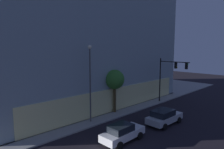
{
  "coord_description": "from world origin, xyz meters",
  "views": [
    {
      "loc": [
        -8.88,
        -9.91,
        8.45
      ],
      "look_at": [
        4.99,
        4.2,
        5.87
      ],
      "focal_mm": 32.43,
      "sensor_mm": 36.0,
      "label": 1
    }
  ],
  "objects_px": {
    "street_lamp_sidewalk": "(90,75)",
    "modern_building": "(70,38)",
    "traffic_light_far_corner": "(170,72)",
    "sidewalk_tree": "(115,80)",
    "car_white": "(122,133)",
    "car_silver": "(164,117)"
  },
  "relations": [
    {
      "from": "car_silver",
      "to": "modern_building",
      "type": "bearing_deg",
      "value": 90.64
    },
    {
      "from": "street_lamp_sidewalk",
      "to": "sidewalk_tree",
      "type": "xyz_separation_m",
      "value": [
        4.41,
        0.52,
        -1.13
      ]
    },
    {
      "from": "sidewalk_tree",
      "to": "car_silver",
      "type": "bearing_deg",
      "value": -80.15
    },
    {
      "from": "traffic_light_far_corner",
      "to": "car_white",
      "type": "xyz_separation_m",
      "value": [
        -14.31,
        -3.46,
        -4.07
      ]
    },
    {
      "from": "traffic_light_far_corner",
      "to": "street_lamp_sidewalk",
      "type": "relative_size",
      "value": 0.78
    },
    {
      "from": "sidewalk_tree",
      "to": "street_lamp_sidewalk",
      "type": "bearing_deg",
      "value": -173.23
    },
    {
      "from": "traffic_light_far_corner",
      "to": "street_lamp_sidewalk",
      "type": "height_order",
      "value": "street_lamp_sidewalk"
    },
    {
      "from": "sidewalk_tree",
      "to": "car_white",
      "type": "relative_size",
      "value": 1.24
    },
    {
      "from": "modern_building",
      "to": "car_white",
      "type": "height_order",
      "value": "modern_building"
    },
    {
      "from": "modern_building",
      "to": "car_white",
      "type": "xyz_separation_m",
      "value": [
        -6.25,
        -17.94,
        -9.38
      ]
    },
    {
      "from": "traffic_light_far_corner",
      "to": "sidewalk_tree",
      "type": "bearing_deg",
      "value": 162.92
    },
    {
      "from": "street_lamp_sidewalk",
      "to": "traffic_light_far_corner",
      "type": "bearing_deg",
      "value": -9.5
    },
    {
      "from": "modern_building",
      "to": "car_silver",
      "type": "height_order",
      "value": "modern_building"
    },
    {
      "from": "modern_building",
      "to": "street_lamp_sidewalk",
      "type": "bearing_deg",
      "value": -113.66
    },
    {
      "from": "traffic_light_far_corner",
      "to": "sidewalk_tree",
      "type": "height_order",
      "value": "traffic_light_far_corner"
    },
    {
      "from": "street_lamp_sidewalk",
      "to": "modern_building",
      "type": "bearing_deg",
      "value": 66.34
    },
    {
      "from": "car_white",
      "to": "car_silver",
      "type": "height_order",
      "value": "car_silver"
    },
    {
      "from": "street_lamp_sidewalk",
      "to": "car_silver",
      "type": "xyz_separation_m",
      "value": [
        5.56,
        -6.11,
        -4.66
      ]
    },
    {
      "from": "modern_building",
      "to": "car_white",
      "type": "distance_m",
      "value": 21.18
    },
    {
      "from": "modern_building",
      "to": "street_lamp_sidewalk",
      "type": "relative_size",
      "value": 3.47
    },
    {
      "from": "traffic_light_far_corner",
      "to": "sidewalk_tree",
      "type": "distance_m",
      "value": 9.44
    },
    {
      "from": "traffic_light_far_corner",
      "to": "street_lamp_sidewalk",
      "type": "bearing_deg",
      "value": 170.5
    }
  ]
}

